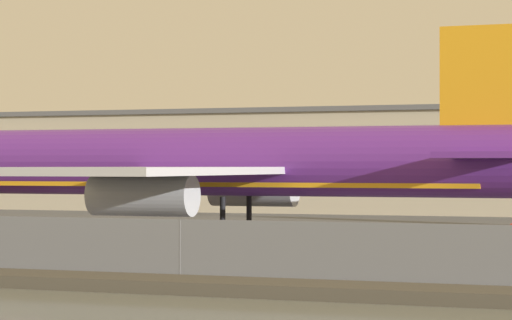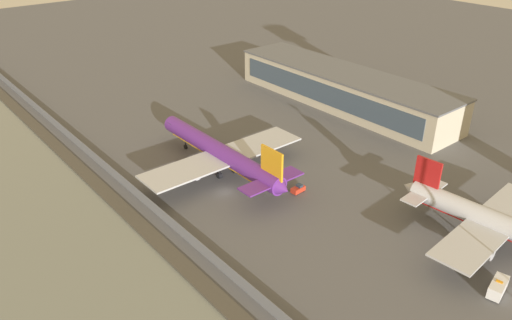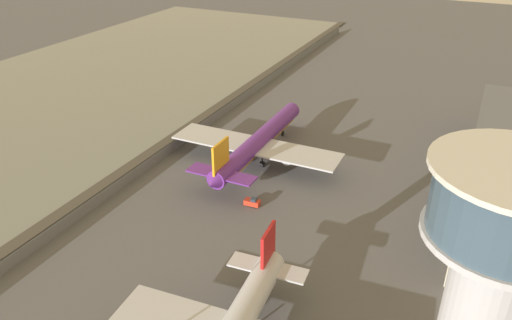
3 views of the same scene
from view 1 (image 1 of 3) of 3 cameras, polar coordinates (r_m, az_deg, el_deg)
ground_plane at (r=66.34m, az=2.17°, el=-4.42°), size 500.00×500.00×0.00m
shoreline_seawall at (r=47.43m, az=-5.86°, el=-5.77°), size 320.00×3.00×0.50m
perimeter_fence at (r=51.39m, az=-3.59°, el=-4.21°), size 280.00×0.10×2.54m
cargo_jet_purple at (r=73.66m, az=-2.52°, el=-0.22°), size 47.10×40.51×12.74m
terminal_building at (r=128.66m, az=2.54°, el=-0.03°), size 76.16×17.89×10.64m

